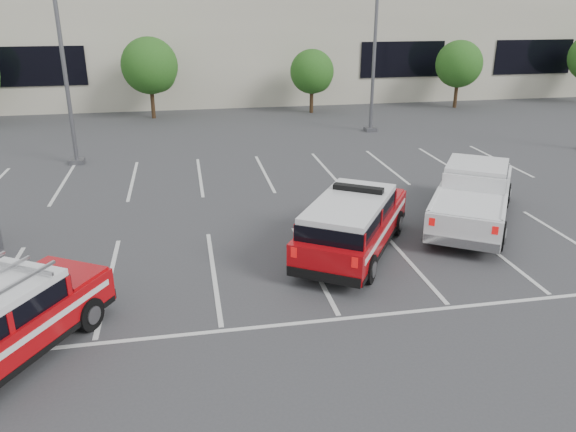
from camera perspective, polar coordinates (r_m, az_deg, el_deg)
name	(u,v)px	position (r m, az deg, el deg)	size (l,w,h in m)	color
ground	(312,265)	(15.49, 2.49, -5.01)	(120.00, 120.00, 0.00)	#3A3A3D
stall_markings	(283,209)	(19.55, -0.47, 0.70)	(23.00, 15.00, 0.01)	silver
convention_building	(222,30)	(45.58, -6.69, 18.28)	(60.00, 16.99, 13.20)	beige
tree_mid_left	(151,68)	(35.82, -13.72, 14.44)	(3.37, 3.37, 4.85)	#3F2B19
tree_mid_right	(313,73)	(36.80, 2.57, 14.31)	(2.77, 2.77, 3.99)	#3F2B19
tree_right	(460,66)	(40.23, 17.05, 14.41)	(3.07, 3.07, 4.42)	#3F2B19
light_pole_left	(61,42)	(26.03, -22.09, 16.03)	(0.90, 0.60, 10.24)	#59595E
light_pole_mid	(375,34)	(31.30, 8.86, 17.85)	(0.90, 0.60, 10.24)	#59595E
fire_chief_suv	(352,228)	(16.02, 6.56, -1.21)	(4.53, 5.56, 1.88)	#A5080C
white_pickup	(472,200)	(19.15, 18.23, 1.52)	(5.07, 6.25, 1.87)	silver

